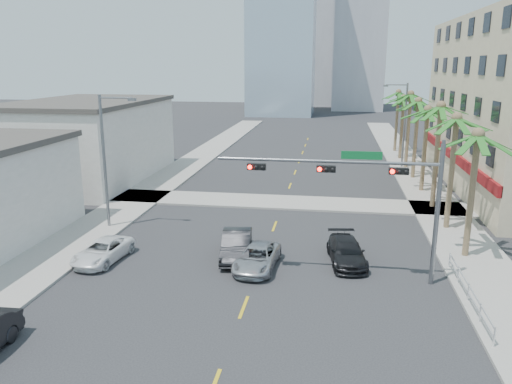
# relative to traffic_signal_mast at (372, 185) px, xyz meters

# --- Properties ---
(ground) EXTENTS (260.00, 260.00, 0.00)m
(ground) POSITION_rel_traffic_signal_mast_xyz_m (-5.78, -7.95, -5.06)
(ground) COLOR #262628
(ground) RESTS_ON ground
(sidewalk_right) EXTENTS (4.00, 120.00, 0.15)m
(sidewalk_right) POSITION_rel_traffic_signal_mast_xyz_m (6.22, 12.05, -4.99)
(sidewalk_right) COLOR gray
(sidewalk_right) RESTS_ON ground
(sidewalk_left) EXTENTS (4.00, 120.00, 0.15)m
(sidewalk_left) POSITION_rel_traffic_signal_mast_xyz_m (-17.78, 12.05, -4.99)
(sidewalk_left) COLOR gray
(sidewalk_left) RESTS_ON ground
(sidewalk_cross) EXTENTS (80.00, 4.00, 0.15)m
(sidewalk_cross) POSITION_rel_traffic_signal_mast_xyz_m (-5.78, 14.05, -4.99)
(sidewalk_cross) COLOR gray
(sidewalk_cross) RESTS_ON ground
(building_left_far) EXTENTS (11.00, 18.00, 7.20)m
(building_left_far) POSITION_rel_traffic_signal_mast_xyz_m (-25.28, 20.05, -1.46)
(building_left_far) COLOR beige
(building_left_far) RESTS_ON ground
(tower_far_left) EXTENTS (14.00, 14.00, 48.00)m
(tower_far_left) POSITION_rel_traffic_signal_mast_xyz_m (-13.78, 87.05, 18.94)
(tower_far_left) COLOR #99B2C6
(tower_far_left) RESTS_ON ground
(tower_far_center) EXTENTS (16.00, 16.00, 42.00)m
(tower_far_center) POSITION_rel_traffic_signal_mast_xyz_m (-8.78, 117.05, 15.94)
(tower_far_center) COLOR #ADADB2
(tower_far_center) RESTS_ON ground
(traffic_signal_mast) EXTENTS (11.12, 0.54, 7.20)m
(traffic_signal_mast) POSITION_rel_traffic_signal_mast_xyz_m (0.00, 0.00, 0.00)
(traffic_signal_mast) COLOR slate
(traffic_signal_mast) RESTS_ON ground
(palm_tree_0) EXTENTS (4.80, 4.80, 7.80)m
(palm_tree_0) POSITION_rel_traffic_signal_mast_xyz_m (5.82, 4.05, 2.02)
(palm_tree_0) COLOR brown
(palm_tree_0) RESTS_ON ground
(palm_tree_1) EXTENTS (4.80, 4.80, 8.16)m
(palm_tree_1) POSITION_rel_traffic_signal_mast_xyz_m (5.82, 9.25, 2.37)
(palm_tree_1) COLOR brown
(palm_tree_1) RESTS_ON ground
(palm_tree_2) EXTENTS (4.80, 4.80, 8.52)m
(palm_tree_2) POSITION_rel_traffic_signal_mast_xyz_m (5.82, 14.45, 2.72)
(palm_tree_2) COLOR brown
(palm_tree_2) RESTS_ON ground
(palm_tree_3) EXTENTS (4.80, 4.80, 7.80)m
(palm_tree_3) POSITION_rel_traffic_signal_mast_xyz_m (5.82, 19.65, 2.02)
(palm_tree_3) COLOR brown
(palm_tree_3) RESTS_ON ground
(palm_tree_4) EXTENTS (4.80, 4.80, 8.16)m
(palm_tree_4) POSITION_rel_traffic_signal_mast_xyz_m (5.82, 24.85, 2.37)
(palm_tree_4) COLOR brown
(palm_tree_4) RESTS_ON ground
(palm_tree_5) EXTENTS (4.80, 4.80, 8.52)m
(palm_tree_5) POSITION_rel_traffic_signal_mast_xyz_m (5.82, 30.05, 2.72)
(palm_tree_5) COLOR brown
(palm_tree_5) RESTS_ON ground
(palm_tree_6) EXTENTS (4.80, 4.80, 7.80)m
(palm_tree_6) POSITION_rel_traffic_signal_mast_xyz_m (5.82, 35.25, 2.02)
(palm_tree_6) COLOR brown
(palm_tree_6) RESTS_ON ground
(palm_tree_7) EXTENTS (4.80, 4.80, 8.16)m
(palm_tree_7) POSITION_rel_traffic_signal_mast_xyz_m (5.82, 40.45, 2.37)
(palm_tree_7) COLOR brown
(palm_tree_7) RESTS_ON ground
(streetlight_left) EXTENTS (2.55, 0.25, 9.00)m
(streetlight_left) POSITION_rel_traffic_signal_mast_xyz_m (-16.78, 6.05, -0.00)
(streetlight_left) COLOR slate
(streetlight_left) RESTS_ON ground
(streetlight_right) EXTENTS (2.55, 0.25, 9.00)m
(streetlight_right) POSITION_rel_traffic_signal_mast_xyz_m (5.21, 30.05, -0.00)
(streetlight_right) COLOR slate
(streetlight_right) RESTS_ON ground
(guardrail) EXTENTS (0.08, 8.08, 1.00)m
(guardrail) POSITION_rel_traffic_signal_mast_xyz_m (4.52, -1.95, -4.39)
(guardrail) COLOR silver
(guardrail) RESTS_ON ground
(car_parked_far) EXTENTS (2.48, 4.54, 1.21)m
(car_parked_far) POSITION_rel_traffic_signal_mast_xyz_m (-14.69, 0.31, -4.46)
(car_parked_far) COLOR white
(car_parked_far) RESTS_ON ground
(car_lane_left) EXTENTS (2.21, 4.86, 1.55)m
(car_lane_left) POSITION_rel_traffic_signal_mast_xyz_m (-7.28, 2.03, -4.29)
(car_lane_left) COLOR black
(car_lane_left) RESTS_ON ground
(car_lane_center) EXTENTS (2.38, 4.60, 1.24)m
(car_lane_center) POSITION_rel_traffic_signal_mast_xyz_m (-5.87, 0.65, -4.44)
(car_lane_center) COLOR #B5B6BB
(car_lane_center) RESTS_ON ground
(car_lane_right) EXTENTS (2.48, 4.80, 1.33)m
(car_lane_right) POSITION_rel_traffic_signal_mast_xyz_m (-1.02, 2.18, -4.40)
(car_lane_right) COLOR black
(car_lane_right) RESTS_ON ground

